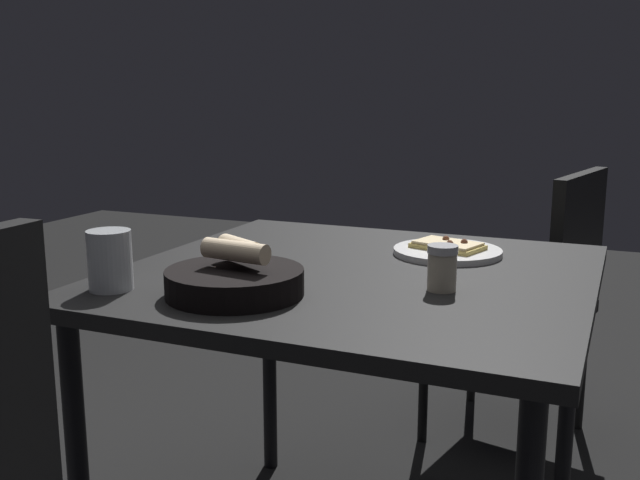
% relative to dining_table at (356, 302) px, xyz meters
% --- Properties ---
extents(dining_table, '(0.94, 0.92, 0.73)m').
position_rel_dining_table_xyz_m(dining_table, '(0.00, 0.00, 0.00)').
color(dining_table, black).
rests_on(dining_table, ground).
extents(pizza_plate, '(0.24, 0.24, 0.04)m').
position_rel_dining_table_xyz_m(pizza_plate, '(0.14, 0.22, 0.08)').
color(pizza_plate, white).
rests_on(pizza_plate, dining_table).
extents(bread_basket, '(0.25, 0.25, 0.10)m').
position_rel_dining_table_xyz_m(bread_basket, '(-0.14, -0.26, 0.10)').
color(bread_basket, black).
rests_on(bread_basket, dining_table).
extents(beer_glass, '(0.08, 0.08, 0.11)m').
position_rel_dining_table_xyz_m(beer_glass, '(-0.37, -0.32, 0.12)').
color(beer_glass, silver).
rests_on(beer_glass, dining_table).
extents(pepper_shaker, '(0.06, 0.06, 0.09)m').
position_rel_dining_table_xyz_m(pepper_shaker, '(0.20, -0.08, 0.11)').
color(pepper_shaker, '#BFB299').
rests_on(pepper_shaker, dining_table).
extents(chair_far, '(0.52, 0.52, 0.87)m').
position_rel_dining_table_xyz_m(chair_far, '(0.27, 0.86, -0.17)').
color(chair_far, '#282828').
rests_on(chair_far, ground).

